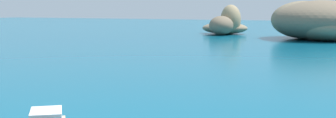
{
  "coord_description": "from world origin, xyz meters",
  "views": [
    {
      "loc": [
        11.15,
        -14.85,
        6.02
      ],
      "look_at": [
        -1.91,
        12.16,
        2.58
      ],
      "focal_mm": 47.72,
      "sensor_mm": 36.0,
      "label": 1
    }
  ],
  "objects": [
    {
      "name": "islet_large",
      "position": [
        0.15,
        75.58,
        3.35
      ],
      "size": [
        21.49,
        25.2,
        7.48
      ],
      "color": "#9E8966",
      "rests_on": "ground"
    },
    {
      "name": "islet_small",
      "position": [
        -21.38,
        82.66,
        2.22
      ],
      "size": [
        10.74,
        13.28,
        6.76
      ],
      "color": "#756651",
      "rests_on": "ground"
    }
  ]
}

